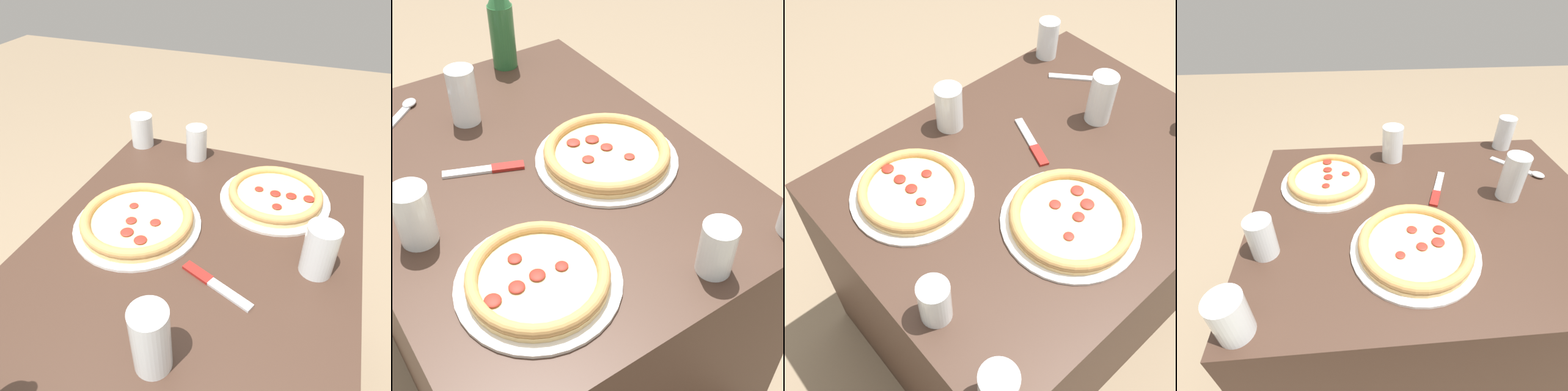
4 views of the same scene
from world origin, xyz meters
TOP-DOWN VIEW (x-y plane):
  - ground_plane at (0.00, 0.00)m, footprint 8.00×8.00m
  - table at (0.00, 0.00)m, footprint 1.06×0.80m
  - pizza_veggie at (-0.07, -0.16)m, footprint 0.34×0.34m
  - pizza_salami at (-0.30, 0.16)m, footprint 0.31×0.31m
  - glass_water at (-0.46, -0.13)m, footprint 0.07×0.07m
  - glass_orange_juice at (0.37, 0.35)m, footprint 0.07×0.07m
  - glass_lemonade at (0.26, 0.04)m, footprint 0.07×0.07m
  - glass_cola at (-0.07, 0.30)m, footprint 0.08×0.08m
  - glass_iced_tea at (-0.48, -0.34)m, footprint 0.08×0.08m
  - knife at (0.05, 0.09)m, footprint 0.09×0.18m
  - spoon at (0.39, 0.17)m, footprint 0.15×0.16m

SIDE VIEW (x-z plane):
  - ground_plane at x=0.00m, z-range 0.00..0.00m
  - table at x=0.00m, z-range 0.00..0.74m
  - knife at x=0.05m, z-range 0.74..0.74m
  - spoon at x=0.39m, z-range 0.73..0.75m
  - pizza_salami at x=-0.30m, z-range 0.74..0.78m
  - pizza_veggie at x=-0.07m, z-range 0.74..0.78m
  - glass_water at x=-0.46m, z-range 0.73..0.84m
  - glass_iced_tea at x=-0.48m, z-range 0.73..0.84m
  - glass_orange_juice at x=0.37m, z-range 0.73..0.86m
  - glass_cola at x=-0.07m, z-range 0.73..0.86m
  - glass_lemonade at x=0.26m, z-range 0.73..0.88m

